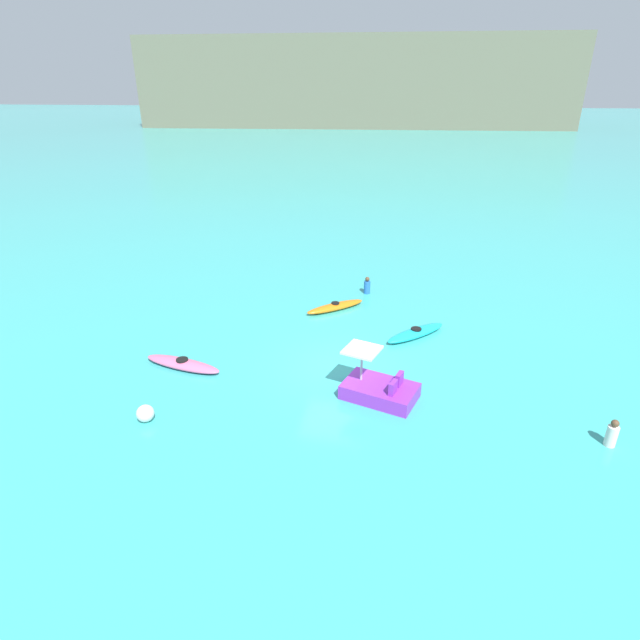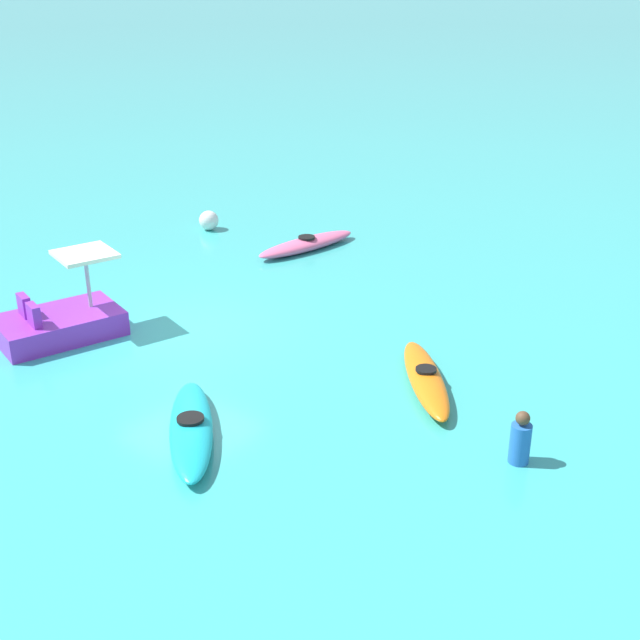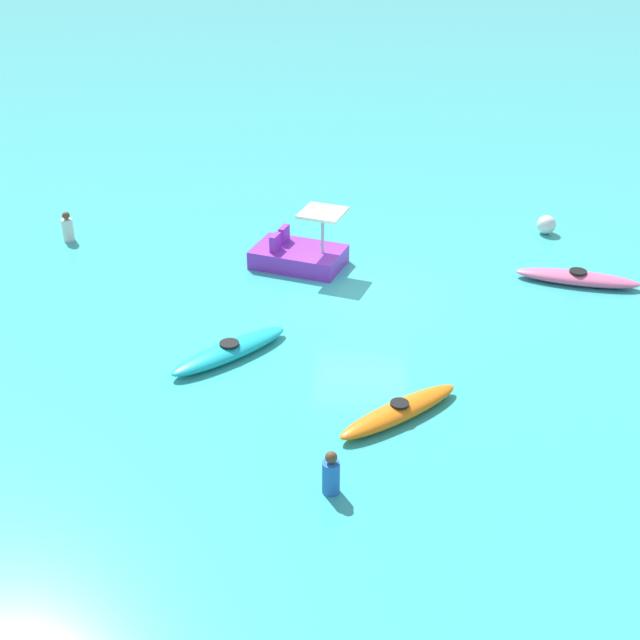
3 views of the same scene
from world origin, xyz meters
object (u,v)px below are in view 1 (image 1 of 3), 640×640
object	(u,v)px
kayak_pink	(183,364)
person_near_shore	(612,434)
kayak_orange	(335,307)
kayak_cyan	(416,333)
pedal_boat_purple	(379,389)
buoy_white	(145,413)
person_by_kayaks	(367,286)

from	to	relation	value
kayak_pink	person_near_shore	xyz separation A→B (m)	(14.20, -1.74, 0.22)
kayak_pink	kayak_orange	size ratio (longest dim) A/B	1.22
kayak_cyan	pedal_boat_purple	world-z (taller)	pedal_boat_purple
kayak_cyan	person_near_shore	world-z (taller)	person_near_shore
kayak_orange	pedal_boat_purple	world-z (taller)	pedal_boat_purple
kayak_pink	buoy_white	xyz separation A→B (m)	(0.33, -3.31, 0.11)
pedal_boat_purple	buoy_white	distance (m)	7.56
pedal_boat_purple	person_near_shore	size ratio (longest dim) A/B	3.10
kayak_pink	pedal_boat_purple	bearing A→B (deg)	-4.23
kayak_orange	person_by_kayaks	world-z (taller)	person_by_kayaks
kayak_pink	person_near_shore	bearing A→B (deg)	-6.97
person_by_kayaks	pedal_boat_purple	bearing A→B (deg)	-81.03
pedal_boat_purple	person_by_kayaks	world-z (taller)	pedal_boat_purple
person_near_shore	pedal_boat_purple	bearing A→B (deg)	170.11
buoy_white	person_near_shore	world-z (taller)	person_near_shore
buoy_white	person_near_shore	distance (m)	13.96
kayak_orange	person_near_shore	size ratio (longest dim) A/B	3.01
kayak_cyan	person_near_shore	bearing A→B (deg)	-46.80
kayak_pink	person_near_shore	world-z (taller)	person_near_shore
buoy_white	person_near_shore	bearing A→B (deg)	6.46
kayak_cyan	person_by_kayaks	distance (m)	5.17
kayak_orange	buoy_white	size ratio (longest dim) A/B	4.79
buoy_white	person_near_shore	xyz separation A→B (m)	(13.88, 1.57, 0.11)
pedal_boat_purple	buoy_white	xyz separation A→B (m)	(-7.04, -2.76, -0.06)
kayak_cyan	person_by_kayaks	world-z (taller)	person_by_kayaks
kayak_orange	kayak_cyan	xyz separation A→B (m)	(3.80, -2.09, 0.00)
person_near_shore	buoy_white	bearing A→B (deg)	-173.54
kayak_pink	person_by_kayaks	distance (m)	10.64
kayak_orange	kayak_cyan	world-z (taller)	same
kayak_cyan	person_near_shore	size ratio (longest dim) A/B	3.09
kayak_cyan	buoy_white	distance (m)	11.19
kayak_pink	kayak_orange	world-z (taller)	same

